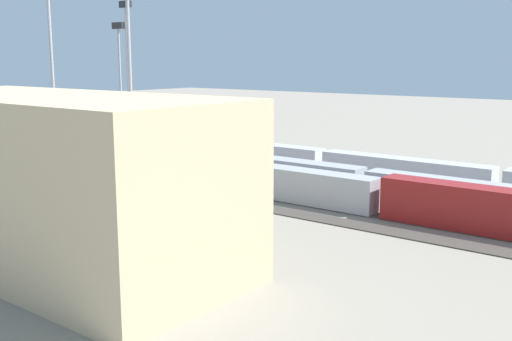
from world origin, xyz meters
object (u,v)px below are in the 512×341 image
light_mast_0 (127,55)px  train_on_track_2 (201,162)px  train_on_track_3 (204,170)px  light_mast_1 (50,36)px  maintenance_shed (47,179)px  light_mast_2 (120,67)px  signal_gantry (138,119)px  train_on_track_0 (257,155)px  light_mast_3 (129,59)px

light_mast_0 → train_on_track_2: bearing=156.9°
train_on_track_3 → light_mast_1: light_mast_1 is taller
train_on_track_3 → maintenance_shed: maintenance_shed is taller
light_mast_0 → light_mast_1: light_mast_1 is taller
train_on_track_3 → light_mast_2: (37.08, -17.36, 13.07)m
signal_gantry → maintenance_shed: 45.38m
train_on_track_3 → light_mast_1: bearing=19.3°
train_on_track_0 → light_mast_1: bearing=50.3°
train_on_track_0 → maintenance_shed: maintenance_shed is taller
light_mast_2 → signal_gantry: (-18.66, 12.36, -7.73)m
maintenance_shed → light_mast_0: bearing=-46.2°
train_on_track_3 → light_mast_0: (35.45, -17.88, 15.15)m
train_on_track_0 → light_mast_2: (34.29, -2.36, 13.14)m
signal_gantry → maintenance_shed: size_ratio=0.71×
maintenance_shed → light_mast_3: bearing=-56.0°
train_on_track_2 → signal_gantry: (13.22, 0.00, 5.37)m
light_mast_0 → signal_gantry: size_ratio=1.08×
light_mast_2 → train_on_track_0: bearing=176.1°
light_mast_2 → maintenance_shed: light_mast_2 is taller
train_on_track_0 → signal_gantry: 19.33m
train_on_track_2 → signal_gantry: bearing=0.0°
train_on_track_0 → maintenance_shed: size_ratio=3.40×
train_on_track_2 → maintenance_shed: (-15.67, 34.99, 4.82)m
light_mast_1 → light_mast_2: light_mast_1 is taller
light_mast_0 → maintenance_shed: light_mast_0 is taller
train_on_track_2 → light_mast_2: size_ratio=5.98×
light_mast_2 → maintenance_shed: (-47.54, 47.35, -8.28)m
train_on_track_2 → train_on_track_0: 10.29m
light_mast_2 → light_mast_3: 41.88m
train_on_track_2 → light_mast_3: (-1.10, 13.43, 14.46)m
light_mast_1 → train_on_track_0: bearing=-129.7°
maintenance_shed → train_on_track_3: bearing=-70.8°
signal_gantry → maintenance_shed: maintenance_shed is taller
light_mast_1 → maintenance_shed: (-31.96, 22.45, -12.75)m
signal_gantry → light_mast_2: bearing=-33.5°
light_mast_1 → light_mast_0: bearing=-61.2°
light_mast_1 → maintenance_shed: bearing=144.9°
light_mast_3 → signal_gantry: size_ratio=1.03×
light_mast_1 → signal_gantry: bearing=-103.8°
light_mast_3 → light_mast_1: bearing=-2.9°
light_mast_0 → signal_gantry: 23.50m
light_mast_0 → train_on_track_0: bearing=175.0°
signal_gantry → maintenance_shed: (-28.89, 34.99, -0.55)m
light_mast_0 → light_mast_3: 40.93m
light_mast_1 → light_mast_2: (15.59, -24.90, -4.47)m
train_on_track_0 → light_mast_2: bearing=-3.9°
light_mast_3 → maintenance_shed: 27.75m
train_on_track_0 → light_mast_3: size_ratio=4.66×
light_mast_1 → maintenance_shed: 41.09m
light_mast_1 → light_mast_2: 29.71m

